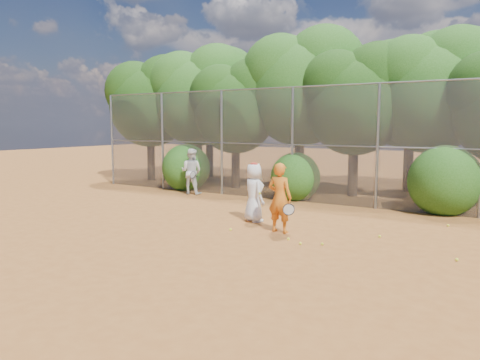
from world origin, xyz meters
The scene contains 24 objects.
ground centered at (0.00, 0.00, 0.00)m, with size 80.00×80.00×0.00m, color #945321.
fence_back centered at (-0.12, 6.00, 2.05)m, with size 20.05×0.09×4.03m.
tree_0 centered at (-9.44, 8.04, 3.93)m, with size 4.38×3.81×6.00m.
tree_1 centered at (-6.94, 8.54, 4.16)m, with size 4.64×4.03×6.35m.
tree_2 centered at (-4.45, 7.83, 3.58)m, with size 3.99×3.47×5.47m.
tree_3 centered at (-1.94, 8.84, 4.40)m, with size 4.89×4.26×6.70m.
tree_4 centered at (0.55, 8.24, 3.76)m, with size 4.19×3.64×5.73m.
tree_5 centered at (3.06, 9.04, 4.05)m, with size 4.51×3.92×6.17m.
tree_9 centered at (-7.94, 10.84, 4.34)m, with size 4.83×4.20×6.62m.
tree_10 centered at (-2.93, 11.05, 4.63)m, with size 5.15×4.48×7.06m.
tree_11 centered at (2.06, 10.64, 4.16)m, with size 4.64×4.03×6.35m.
bush_0 centered at (-6.00, 6.30, 1.00)m, with size 2.00×2.00×2.00m, color #204F13.
bush_1 centered at (-1.00, 6.30, 0.90)m, with size 1.80×1.80×1.80m, color #204F13.
bush_2 centered at (4.00, 6.30, 1.10)m, with size 2.20×2.20×2.20m, color #204F13.
player_yellow centered at (0.87, 1.38, 0.88)m, with size 0.84×0.52×1.77m.
player_teen centered at (-0.35, 2.19, 0.83)m, with size 0.96×0.88×1.67m.
player_white centered at (-5.03, 5.40, 0.89)m, with size 0.97×0.82×1.78m.
ball_0 centered at (1.85, 0.51, 0.03)m, with size 0.07×0.07×0.07m, color yellow.
ball_1 centered at (3.19, 2.13, 0.03)m, with size 0.07×0.07×0.07m, color yellow.
ball_2 centered at (1.43, 0.75, 0.03)m, with size 0.07×0.07×0.07m, color yellow.
ball_3 centered at (5.04, 0.98, 0.03)m, with size 0.07×0.07×0.07m, color yellow.
ball_4 centered at (-0.27, 0.86, 0.03)m, with size 0.07×0.07×0.07m, color yellow.
ball_5 centered at (4.41, 4.33, 0.03)m, with size 0.07×0.07×0.07m, color yellow.
ball_6 centered at (2.28, 0.73, 0.03)m, with size 0.07×0.07×0.07m, color yellow.
Camera 1 is at (6.13, -9.01, 2.73)m, focal length 35.00 mm.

